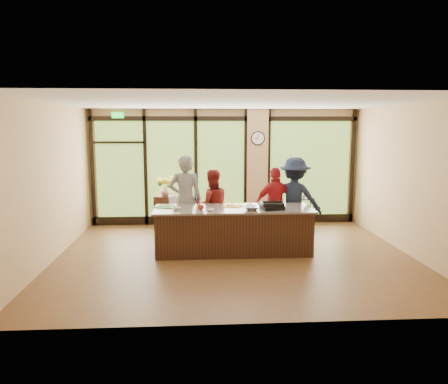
{
  "coord_description": "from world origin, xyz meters",
  "views": [
    {
      "loc": [
        -0.74,
        -8.36,
        2.56
      ],
      "look_at": [
        -0.18,
        0.4,
        1.23
      ],
      "focal_mm": 35.0,
      "sensor_mm": 36.0,
      "label": 1
    }
  ],
  "objects": [
    {
      "name": "back_wall",
      "position": [
        0.0,
        3.0,
        1.5
      ],
      "size": [
        7.0,
        0.0,
        7.0
      ],
      "primitive_type": "plane",
      "rotation": [
        1.57,
        0.0,
        0.0
      ],
      "color": "tan",
      "rests_on": "floor"
    },
    {
      "name": "cutting_board_left",
      "position": [
        -1.38,
        0.49,
        0.93
      ],
      "size": [
        0.52,
        0.45,
        0.01
      ],
      "primitive_type": "cube",
      "rotation": [
        0.0,
        0.0,
        -0.32
      ],
      "color": "green",
      "rests_on": "countertop"
    },
    {
      "name": "cutting_board_right",
      "position": [
        0.03,
        0.55,
        0.93
      ],
      "size": [
        0.44,
        0.35,
        0.01
      ],
      "primitive_type": "cube",
      "rotation": [
        0.0,
        0.0,
        0.1
      ],
      "color": "gold",
      "rests_on": "countertop"
    },
    {
      "name": "cook_midright",
      "position": [
        1.02,
        1.11,
        0.83
      ],
      "size": [
        1.01,
        0.51,
        1.66
      ],
      "primitive_type": "imported",
      "rotation": [
        0.0,
        0.0,
        3.25
      ],
      "color": "maroon",
      "rests_on": "floor"
    },
    {
      "name": "mixing_bowl",
      "position": [
        0.34,
        0.05,
        0.96
      ],
      "size": [
        0.33,
        0.33,
        0.08
      ],
      "primitive_type": "imported",
      "rotation": [
        0.0,
        0.0,
        0.09
      ],
      "color": "silver",
      "rests_on": "countertop"
    },
    {
      "name": "island_base",
      "position": [
        0.0,
        0.3,
        0.44
      ],
      "size": [
        3.1,
        1.0,
        0.88
      ],
      "primitive_type": "cube",
      "color": "#321A10",
      "rests_on": "floor"
    },
    {
      "name": "cook_right",
      "position": [
        1.45,
        1.17,
        0.94
      ],
      "size": [
        1.38,
        1.1,
        1.88
      ],
      "primitive_type": "imported",
      "rotation": [
        0.0,
        0.0,
        2.76
      ],
      "color": "#171F33",
      "rests_on": "floor"
    },
    {
      "name": "wall_clock",
      "position": [
        0.85,
        2.87,
        2.25
      ],
      "size": [
        0.36,
        0.04,
        0.36
      ],
      "color": "black",
      "rests_on": "window_wall"
    },
    {
      "name": "prep_bowl_mid",
      "position": [
        -0.47,
        0.0,
        0.94
      ],
      "size": [
        0.17,
        0.17,
        0.04
      ],
      "primitive_type": "imported",
      "rotation": [
        0.0,
        0.0,
        -0.34
      ],
      "color": "white",
      "rests_on": "countertop"
    },
    {
      "name": "cutting_board_center",
      "position": [
        -0.02,
        0.48,
        0.93
      ],
      "size": [
        0.45,
        0.38,
        0.01
      ],
      "primitive_type": "cube",
      "rotation": [
        0.0,
        0.0,
        -0.29
      ],
      "color": "gold",
      "rests_on": "countertop"
    },
    {
      "name": "right_wall",
      "position": [
        3.5,
        0.0,
        1.5
      ],
      "size": [
        0.0,
        6.0,
        6.0
      ],
      "primitive_type": "plane",
      "rotation": [
        1.57,
        0.0,
        -1.57
      ],
      "color": "tan",
      "rests_on": "floor"
    },
    {
      "name": "prep_bowl_near",
      "position": [
        -1.14,
        0.19,
        0.95
      ],
      "size": [
        0.19,
        0.19,
        0.05
      ],
      "primitive_type": "imported",
      "rotation": [
        0.0,
        0.0,
        -0.21
      ],
      "color": "white",
      "rests_on": "countertop"
    },
    {
      "name": "flower_vase",
      "position": [
        -1.52,
        2.34,
        0.98
      ],
      "size": [
        0.27,
        0.27,
        0.25
      ],
      "primitive_type": "imported",
      "rotation": [
        0.0,
        0.0,
        0.15
      ],
      "color": "#9C7955",
      "rests_on": "flower_stand"
    },
    {
      "name": "cook_left",
      "position": [
        -0.98,
        1.02,
        0.98
      ],
      "size": [
        0.72,
        0.48,
        1.95
      ],
      "primitive_type": "imported",
      "rotation": [
        0.0,
        0.0,
        3.13
      ],
      "color": "slate",
      "rests_on": "floor"
    },
    {
      "name": "countertop",
      "position": [
        0.0,
        0.3,
        0.9
      ],
      "size": [
        3.2,
        1.1,
        0.04
      ],
      "primitive_type": "cube",
      "color": "#71665D",
      "rests_on": "island_base"
    },
    {
      "name": "floor",
      "position": [
        0.0,
        0.0,
        0.0
      ],
      "size": [
        7.0,
        7.0,
        0.0
      ],
      "primitive_type": "plane",
      "color": "brown",
      "rests_on": "ground"
    },
    {
      "name": "left_wall",
      "position": [
        -3.5,
        0.0,
        1.5
      ],
      "size": [
        0.0,
        6.0,
        6.0
      ],
      "primitive_type": "plane",
      "rotation": [
        1.57,
        0.0,
        1.57
      ],
      "color": "tan",
      "rests_on": "floor"
    },
    {
      "name": "flower_stand",
      "position": [
        -1.52,
        2.34,
        0.43
      ],
      "size": [
        0.57,
        0.57,
        0.85
      ],
      "primitive_type": "cube",
      "rotation": [
        0.0,
        0.0,
        -0.43
      ],
      "color": "#321A10",
      "rests_on": "floor"
    },
    {
      "name": "cook_midleft",
      "position": [
        -0.41,
        1.13,
        0.81
      ],
      "size": [
        0.88,
        0.74,
        1.62
      ],
      "primitive_type": "imported",
      "rotation": [
        0.0,
        0.0,
        3.31
      ],
      "color": "maroon",
      "rests_on": "floor"
    },
    {
      "name": "red_ramekin",
      "position": [
        -0.66,
        0.13,
        0.97
      ],
      "size": [
        0.13,
        0.13,
        0.1
      ],
      "primitive_type": "imported",
      "rotation": [
        0.0,
        0.0,
        0.02
      ],
      "color": "red",
      "rests_on": "countertop"
    },
    {
      "name": "roasting_pan",
      "position": [
        0.76,
        0.1,
        0.96
      ],
      "size": [
        0.48,
        0.41,
        0.08
      ],
      "primitive_type": "cube",
      "rotation": [
        0.0,
        0.0,
        0.21
      ],
      "color": "black",
      "rests_on": "countertop"
    },
    {
      "name": "ceiling",
      "position": [
        0.0,
        0.0,
        3.0
      ],
      "size": [
        7.0,
        7.0,
        0.0
      ],
      "primitive_type": "plane",
      "rotation": [
        3.14,
        0.0,
        0.0
      ],
      "color": "silver",
      "rests_on": "back_wall"
    },
    {
      "name": "prep_bowl_far",
      "position": [
        0.36,
        0.56,
        0.94
      ],
      "size": [
        0.15,
        0.15,
        0.03
      ],
      "primitive_type": "imported",
      "rotation": [
        0.0,
        0.0,
        0.24
      ],
      "color": "white",
      "rests_on": "countertop"
    },
    {
      "name": "bar_cart",
      "position": [
        1.87,
        2.27,
        0.52
      ],
      "size": [
        0.63,
        0.36,
        0.86
      ],
      "rotation": [
        0.0,
        0.0,
        -0.01
      ],
      "color": "#321A10",
      "rests_on": "floor"
    },
    {
      "name": "window_wall",
      "position": [
        0.16,
        2.95,
        1.39
      ],
      "size": [
        6.9,
        0.12,
        3.0
      ],
      "color": "tan",
      "rests_on": "floor"
    }
  ]
}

